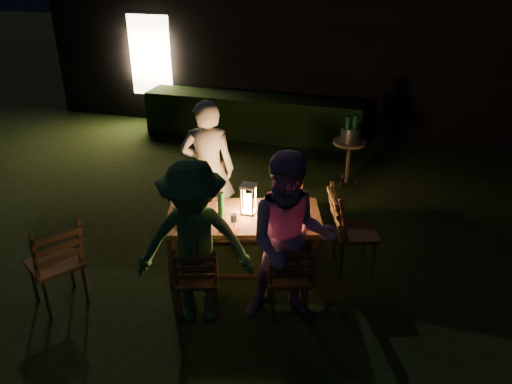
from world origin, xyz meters
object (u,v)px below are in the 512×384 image
(side_table, at_px, (349,146))
(bottle_bucket_a, at_px, (347,132))
(dining_table, at_px, (244,221))
(person_opp_left, at_px, (195,244))
(chair_spare, at_px, (59,278))
(person_house_side, at_px, (208,170))
(chair_near_right, at_px, (288,289))
(person_opp_right, at_px, (290,241))
(bottle_bucket_b, at_px, (354,131))
(chair_far_left, at_px, (210,214))
(chair_far_right, at_px, (288,216))
(chair_end, at_px, (352,245))
(ice_bucket, at_px, (350,134))
(bottle_table, at_px, (221,204))
(chair_near_left, at_px, (198,290))
(lantern, at_px, (248,201))

(side_table, distance_m, bottle_bucket_a, 0.25)
(dining_table, bearing_deg, person_opp_left, -118.76)
(chair_spare, height_order, person_house_side, person_house_side)
(chair_near_right, height_order, person_opp_right, person_opp_right)
(person_opp_left, relative_size, bottle_bucket_b, 5.29)
(bottle_bucket_a, bearing_deg, bottle_bucket_b, 38.66)
(chair_far_left, xyz_separation_m, person_house_side, (-0.01, 0.05, 0.60))
(chair_far_right, height_order, chair_end, chair_end)
(bottle_bucket_b, bearing_deg, person_house_side, -127.31)
(ice_bucket, distance_m, bottle_bucket_b, 0.08)
(bottle_table, bearing_deg, chair_far_right, 60.13)
(chair_near_left, height_order, chair_near_right, chair_near_right)
(chair_end, bearing_deg, chair_far_right, -141.99)
(person_opp_left, bearing_deg, chair_far_left, 90.07)
(person_house_side, bearing_deg, bottle_bucket_a, -142.84)
(chair_far_left, relative_size, person_opp_right, 0.55)
(chair_far_right, xyz_separation_m, bottle_table, (-0.55, -0.96, 0.57))
(person_opp_right, height_order, person_opp_left, person_opp_right)
(chair_far_right, distance_m, side_table, 1.91)
(dining_table, xyz_separation_m, lantern, (0.03, 0.06, 0.23))
(ice_bucket, bearing_deg, chair_end, -82.40)
(ice_bucket, bearing_deg, chair_near_left, -106.93)
(person_opp_right, relative_size, bottle_table, 6.30)
(chair_end, distance_m, person_house_side, 1.95)
(bottle_table, bearing_deg, ice_bucket, 68.17)
(person_opp_right, bearing_deg, dining_table, 118.76)
(chair_near_right, distance_m, chair_spare, 2.34)
(lantern, bearing_deg, person_house_side, 139.25)
(chair_spare, xyz_separation_m, bottle_bucket_b, (2.55, 3.85, 0.52))
(lantern, xyz_separation_m, ice_bucket, (0.83, 2.63, -0.06))
(chair_spare, distance_m, person_house_side, 2.11)
(dining_table, height_order, bottle_bucket_a, bottle_bucket_a)
(chair_near_right, distance_m, side_table, 3.33)
(chair_near_left, xyz_separation_m, bottle_table, (-0.02, 0.79, 0.57))
(chair_near_left, distance_m, bottle_bucket_a, 3.71)
(bottle_table, relative_size, ice_bucket, 0.93)
(chair_near_left, xyz_separation_m, ice_bucket, (1.08, 3.56, 0.52))
(person_opp_left, distance_m, bottle_bucket_b, 3.81)
(lantern, bearing_deg, person_opp_left, -103.64)
(ice_bucket, bearing_deg, person_opp_left, -106.51)
(chair_near_left, relative_size, person_opp_right, 0.52)
(bottle_bucket_b, bearing_deg, person_opp_left, -107.06)
(chair_end, bearing_deg, chair_near_right, -48.75)
(person_opp_left, distance_m, lantern, 1.00)
(bottle_bucket_b, bearing_deg, person_opp_right, -94.29)
(chair_far_left, bearing_deg, dining_table, 115.14)
(side_table, height_order, ice_bucket, ice_bucket)
(chair_far_left, height_order, bottle_bucket_a, bottle_bucket_a)
(chair_near_right, relative_size, bottle_bucket_b, 2.94)
(dining_table, bearing_deg, chair_near_right, -59.64)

